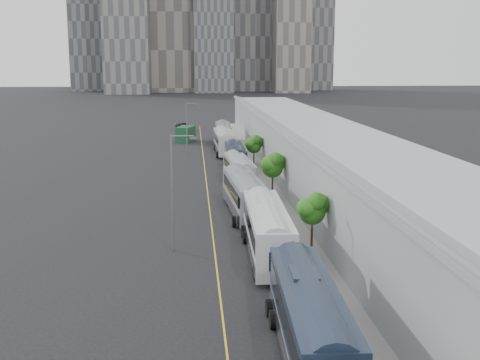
{
  "coord_description": "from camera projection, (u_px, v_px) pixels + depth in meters",
  "views": [
    {
      "loc": [
        -3.06,
        -8.38,
        14.56
      ],
      "look_at": [
        1.62,
        51.33,
        3.0
      ],
      "focal_mm": 45.0,
      "sensor_mm": 36.0,
      "label": 1
    }
  ],
  "objects": [
    {
      "name": "sidewalk",
      "position": [
        305.0,
        199.0,
        65.71
      ],
      "size": [
        10.0,
        170.0,
        0.12
      ],
      "primitive_type": "cube",
      "color": "gray",
      "rests_on": "ground"
    },
    {
      "name": "lane_line",
      "position": [
        209.0,
        201.0,
        64.92
      ],
      "size": [
        0.12,
        160.0,
        0.02
      ],
      "primitive_type": "cube",
      "color": "gold",
      "rests_on": "ground"
    },
    {
      "name": "depot",
      "position": [
        341.0,
        167.0,
        65.36
      ],
      "size": [
        12.45,
        160.4,
        7.2
      ],
      "color": "gray",
      "rests_on": "ground"
    },
    {
      "name": "bus_1",
      "position": [
        309.0,
        326.0,
        30.01
      ],
      "size": [
        3.33,
        13.82,
        4.01
      ],
      "rotation": [
        0.0,
        0.0,
        -0.04
      ],
      "color": "#162133",
      "rests_on": "ground"
    },
    {
      "name": "bus_2",
      "position": [
        267.0,
        235.0,
        45.94
      ],
      "size": [
        3.19,
        14.05,
        4.09
      ],
      "rotation": [
        0.0,
        0.0,
        -0.03
      ],
      "color": "silver",
      "rests_on": "ground"
    },
    {
      "name": "bus_3",
      "position": [
        244.0,
        197.0,
        59.21
      ],
      "size": [
        3.54,
        13.67,
        3.96
      ],
      "rotation": [
        0.0,
        0.0,
        0.06
      ],
      "color": "gray",
      "rests_on": "ground"
    },
    {
      "name": "bus_4",
      "position": [
        239.0,
        174.0,
        72.94
      ],
      "size": [
        3.22,
        12.38,
        3.58
      ],
      "rotation": [
        0.0,
        0.0,
        0.06
      ],
      "color": "#A4A5AE",
      "rests_on": "ground"
    },
    {
      "name": "bus_5",
      "position": [
        235.0,
        159.0,
        84.15
      ],
      "size": [
        2.74,
        12.24,
        3.57
      ],
      "rotation": [
        0.0,
        0.0,
        -0.01
      ],
      "color": "black",
      "rests_on": "ground"
    },
    {
      "name": "bus_6",
      "position": [
        224.0,
        144.0,
        99.2
      ],
      "size": [
        3.06,
        13.64,
        3.97
      ],
      "rotation": [
        0.0,
        0.0,
        0.02
      ],
      "color": "silver",
      "rests_on": "ground"
    },
    {
      "name": "bus_7",
      "position": [
        223.0,
        135.0,
        111.68
      ],
      "size": [
        3.06,
        13.42,
        3.9
      ],
      "rotation": [
        0.0,
        0.0,
        -0.03
      ],
      "color": "gray",
      "rests_on": "ground"
    },
    {
      "name": "tree_1",
      "position": [
        312.0,
        208.0,
        45.16
      ],
      "size": [
        2.0,
        2.0,
        4.95
      ],
      "color": "black",
      "rests_on": "ground"
    },
    {
      "name": "tree_2",
      "position": [
        273.0,
        164.0,
        66.2
      ],
      "size": [
        2.36,
        2.36,
        4.94
      ],
      "color": "black",
      "rests_on": "ground"
    },
    {
      "name": "tree_3",
      "position": [
        254.0,
        144.0,
        87.11
      ],
      "size": [
        2.19,
        2.19,
        4.34
      ],
      "color": "black",
      "rests_on": "ground"
    },
    {
      "name": "street_lamp_near",
      "position": [
        174.0,
        185.0,
        46.77
      ],
      "size": [
        2.04,
        0.22,
        9.23
      ],
      "color": "#59595E",
      "rests_on": "ground"
    },
    {
      "name": "street_lamp_far",
      "position": [
        188.0,
        125.0,
        97.82
      ],
      "size": [
        2.04,
        0.22,
        8.4
      ],
      "color": "#59595E",
      "rests_on": "ground"
    },
    {
      "name": "shipping_container",
      "position": [
        186.0,
        134.0,
        114.57
      ],
      "size": [
        3.83,
        6.28,
        2.94
      ],
      "primitive_type": "cube",
      "rotation": [
        0.0,
        0.0,
        -0.24
      ],
      "color": "#123D22",
      "rests_on": "ground"
    },
    {
      "name": "suv",
      "position": [
        184.0,
        127.0,
        133.91
      ],
      "size": [
        4.1,
        6.51,
        1.68
      ],
      "primitive_type": "imported",
      "rotation": [
        0.0,
        0.0,
        0.23
      ],
      "color": "black",
      "rests_on": "ground"
    }
  ]
}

